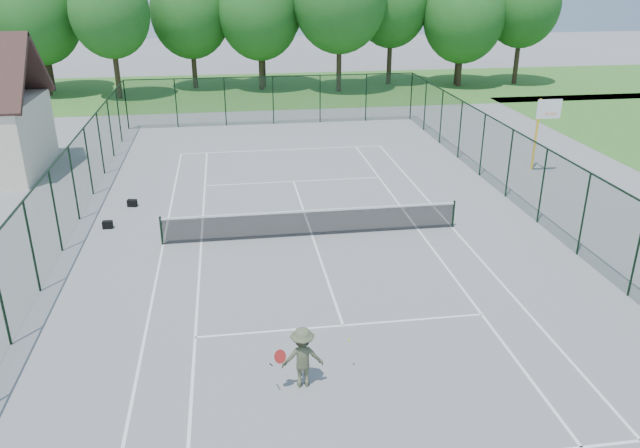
{
  "coord_description": "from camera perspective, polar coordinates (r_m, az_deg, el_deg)",
  "views": [
    {
      "loc": [
        -2.89,
        -21.28,
        9.44
      ],
      "look_at": [
        0.0,
        -2.0,
        1.3
      ],
      "focal_mm": 35.0,
      "sensor_mm": 36.0,
      "label": 1
    }
  ],
  "objects": [
    {
      "name": "sports_bag_a",
      "position": [
        25.41,
        -18.85,
        -0.06
      ],
      "size": [
        0.38,
        0.24,
        0.3
      ],
      "primitive_type": "cube",
      "rotation": [
        0.0,
        0.0,
        -0.04
      ],
      "color": "black",
      "rests_on": "ground"
    },
    {
      "name": "tree_line_far",
      "position": [
        51.47,
        -5.58,
        18.72
      ],
      "size": [
        39.4,
        6.4,
        9.7
      ],
      "color": "#3E2D1E",
      "rests_on": "ground"
    },
    {
      "name": "tennis_player",
      "position": [
        15.19,
        -1.62,
        -12.08
      ],
      "size": [
        2.11,
        0.82,
        1.57
      ],
      "color": "#50553A",
      "rests_on": "ground"
    },
    {
      "name": "fence_enclosure",
      "position": [
        22.87,
        -0.74,
        2.51
      ],
      "size": [
        18.05,
        36.05,
        3.02
      ],
      "color": "#16341F",
      "rests_on": "ground"
    },
    {
      "name": "sports_bag_b",
      "position": [
        27.41,
        -16.8,
        1.85
      ],
      "size": [
        0.42,
        0.31,
        0.3
      ],
      "primitive_type": "cube",
      "rotation": [
        0.0,
        0.0,
        -0.23
      ],
      "color": "black",
      "rests_on": "ground"
    },
    {
      "name": "grass_far",
      "position": [
        52.22,
        -5.33,
        12.15
      ],
      "size": [
        80.0,
        16.0,
        0.01
      ],
      "primitive_type": "cube",
      "color": "#407C2C",
      "rests_on": "ground"
    },
    {
      "name": "ground",
      "position": [
        23.45,
        -0.72,
        -1.07
      ],
      "size": [
        140.0,
        140.0,
        0.0
      ],
      "primitive_type": "plane",
      "color": "gray",
      "rests_on": "ground"
    },
    {
      "name": "tennis_net",
      "position": [
        23.23,
        -0.73,
        0.23
      ],
      "size": [
        11.08,
        0.08,
        1.1
      ],
      "color": "black",
      "rests_on": "ground"
    },
    {
      "name": "court_lines",
      "position": [
        23.45,
        -0.72,
        -1.06
      ],
      "size": [
        11.05,
        23.85,
        0.01
      ],
      "color": "white",
      "rests_on": "ground"
    },
    {
      "name": "basketball_goal",
      "position": [
        31.89,
        19.74,
        8.91
      ],
      "size": [
        1.2,
        1.43,
        3.65
      ],
      "color": "yellow",
      "rests_on": "ground"
    }
  ]
}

